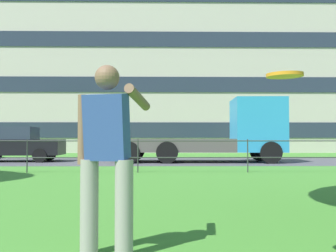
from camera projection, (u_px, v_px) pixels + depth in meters
street_strip at (109, 161)px, 17.63m from camera, size 80.00×6.51×0.01m
park_fence at (83, 150)px, 11.71m from camera, size 29.85×0.04×1.00m
person_thrower at (107, 152)px, 3.45m from camera, size 0.63×0.75×1.67m
frisbee at (285, 75)px, 2.88m from camera, size 0.38×0.38×0.03m
car_black_right at (16, 144)px, 17.38m from camera, size 4.05×1.92×1.54m
flatbed_truck_left at (223, 134)px, 17.02m from camera, size 7.38×2.66×2.75m
apartment_building_background at (157, 39)px, 35.00m from camera, size 35.86×14.09×19.96m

